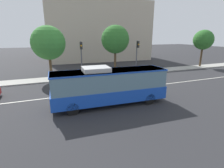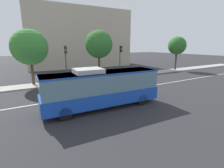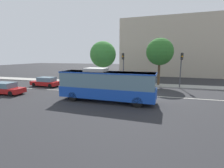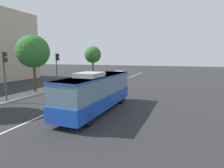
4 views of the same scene
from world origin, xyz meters
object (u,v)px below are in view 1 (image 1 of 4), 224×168
transit_bus (110,85)px  street_tree_kerbside_centre (115,40)px  traffic_light_mid_block (81,54)px  street_tree_kerbside_left (203,40)px  traffic_light_near_corner (137,52)px  street_tree_kerbside_right (48,43)px

transit_bus → street_tree_kerbside_centre: size_ratio=1.35×
traffic_light_mid_block → street_tree_kerbside_centre: (5.52, 1.40, 1.79)m
street_tree_kerbside_left → street_tree_kerbside_centre: street_tree_kerbside_centre is taller
street_tree_kerbside_left → traffic_light_mid_block: bearing=-176.6°
traffic_light_near_corner → street_tree_kerbside_right: bearing=-102.7°
traffic_light_mid_block → street_tree_kerbside_left: size_ratio=0.74×
traffic_light_near_corner → traffic_light_mid_block: size_ratio=1.00×
transit_bus → traffic_light_near_corner: bearing=52.9°
traffic_light_near_corner → street_tree_kerbside_right: (-12.63, 1.84, 1.42)m
traffic_light_near_corner → street_tree_kerbside_centre: (-3.08, 1.38, 1.79)m
traffic_light_near_corner → street_tree_kerbside_centre: 3.82m
transit_bus → traffic_light_mid_block: traffic_light_mid_block is taller
street_tree_kerbside_left → street_tree_kerbside_right: (-27.46, 0.46, -0.14)m
traffic_light_near_corner → street_tree_kerbside_left: 14.97m
traffic_light_mid_block → street_tree_kerbside_centre: 5.97m
street_tree_kerbside_right → street_tree_kerbside_left: bearing=-1.0°
traffic_light_mid_block → street_tree_kerbside_right: street_tree_kerbside_right is taller
traffic_light_mid_block → street_tree_kerbside_left: 23.52m
street_tree_kerbside_left → street_tree_kerbside_right: 27.46m
street_tree_kerbside_centre → street_tree_kerbside_right: 9.57m
traffic_light_near_corner → street_tree_kerbside_right: 12.84m
street_tree_kerbside_left → transit_bus: bearing=-154.0°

